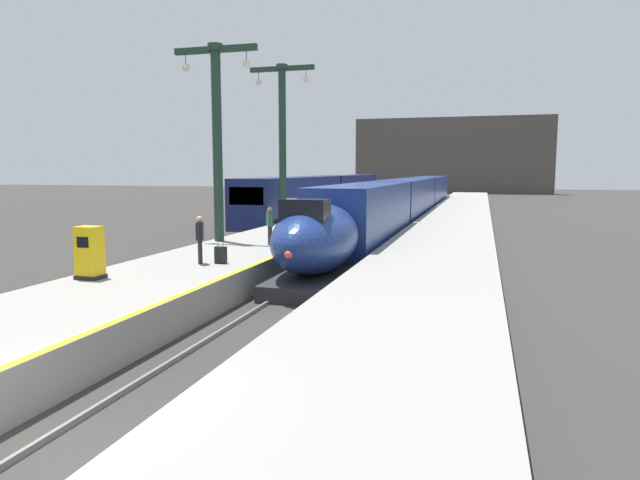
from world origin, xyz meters
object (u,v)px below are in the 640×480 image
regional_train_adjacent (325,194)px  ticket_machine_yellow (90,255)px  rolling_suitcase (221,255)px  passenger_near_edge (200,236)px  station_column_mid (217,124)px  station_column_far (282,130)px  passenger_mid_platform (270,223)px  highspeed_train_main (405,201)px

regional_train_adjacent → ticket_machine_yellow: 35.95m
regional_train_adjacent → rolling_suitcase: bearing=-81.0°
passenger_near_edge → station_column_mid: bearing=110.3°
station_column_far → rolling_suitcase: bearing=-78.7°
ticket_machine_yellow → regional_train_adjacent: bearing=94.1°
passenger_mid_platform → rolling_suitcase: passenger_mid_platform is taller
regional_train_adjacent → rolling_suitcase: 32.60m
station_column_far → passenger_mid_platform: size_ratio=5.63×
highspeed_train_main → regional_train_adjacent: bearing=143.6°
station_column_mid → rolling_suitcase: size_ratio=9.06×
passenger_near_edge → ticket_machine_yellow: 3.91m
station_column_far → highspeed_train_main: bearing=63.1°
regional_train_adjacent → ticket_machine_yellow: bearing=-85.9°
regional_train_adjacent → rolling_suitcase: (5.11, -32.19, -0.77)m
highspeed_train_main → station_column_mid: 21.69m
station_column_far → passenger_near_edge: (2.25, -14.85, -4.71)m
station_column_far → passenger_near_edge: size_ratio=5.63×
rolling_suitcase → passenger_mid_platform: bearing=90.9°
passenger_near_edge → ticket_machine_yellow: (-1.90, -3.41, -0.25)m
station_column_mid → passenger_near_edge: bearing=-69.7°
station_column_mid → station_column_far: 8.77m
rolling_suitcase → highspeed_train_main: bearing=83.5°
highspeed_train_main → passenger_near_edge: highspeed_train_main is taller
highspeed_train_main → ticket_machine_yellow: (-5.55, -29.89, -0.17)m
highspeed_train_main → rolling_suitcase: size_ratio=57.54×
highspeed_train_main → passenger_near_edge: bearing=-97.9°
station_column_mid → ticket_machine_yellow: 10.57m
station_column_far → rolling_suitcase: station_column_far is taller
station_column_far → passenger_near_edge: 15.74m
rolling_suitcase → ticket_machine_yellow: 4.49m
regional_train_adjacent → passenger_near_edge: regional_train_adjacent is taller
regional_train_adjacent → passenger_near_edge: (4.45, -32.46, -0.09)m
regional_train_adjacent → station_column_mid: bearing=-85.2°
station_column_mid → station_column_far: (-0.00, 8.77, 0.33)m
highspeed_train_main → station_column_mid: (-5.90, -20.39, 4.46)m
passenger_near_edge → ticket_machine_yellow: passenger_near_edge is taller
station_column_mid → highspeed_train_main: bearing=73.9°
highspeed_train_main → rolling_suitcase: 26.39m
passenger_mid_platform → rolling_suitcase: 5.09m
station_column_far → ticket_machine_yellow: bearing=-88.9°
highspeed_train_main → station_column_mid: bearing=-106.1°
regional_train_adjacent → station_column_far: size_ratio=3.85×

